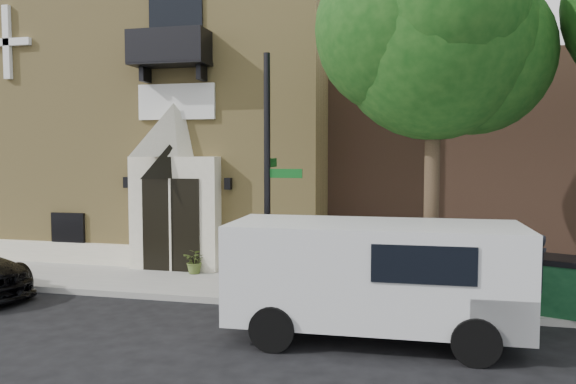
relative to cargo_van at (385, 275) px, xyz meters
name	(u,v)px	position (x,y,z in m)	size (l,w,h in m)	color
ground	(165,301)	(-5.16, 1.57, -1.21)	(120.00, 120.00, 0.00)	black
sidewalk	(227,285)	(-4.16, 3.07, -1.14)	(42.00, 3.00, 0.15)	gray
church	(184,122)	(-8.15, 9.52, 3.42)	(12.20, 11.01, 9.30)	tan
street_tree_left	(436,37)	(0.86, 1.91, 4.65)	(4.97, 4.38, 7.77)	#38281C
cargo_van	(385,275)	(0.00, 0.00, 0.00)	(5.40, 2.41, 2.17)	silver
street_sign	(268,176)	(-2.73, 1.84, 1.72)	(0.88, 0.88, 5.51)	black
fire_hydrant	(315,286)	(-1.65, 1.80, -0.71)	(0.41, 0.33, 0.72)	maroon
dumpster	(538,282)	(3.05, 2.24, -0.48)	(2.01, 1.56, 1.15)	#0F391D
planter	(195,261)	(-5.37, 3.87, -0.72)	(0.62, 0.54, 0.69)	#52672B
pedestrian_near	(538,268)	(3.17, 2.95, -0.31)	(0.55, 0.36, 1.51)	black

